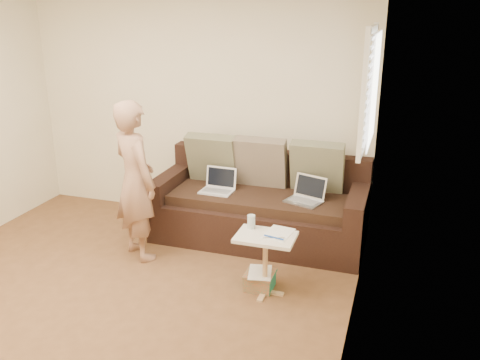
{
  "coord_description": "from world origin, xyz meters",
  "views": [
    {
      "loc": [
        2.26,
        -3.06,
        2.4
      ],
      "look_at": [
        0.8,
        1.4,
        0.78
      ],
      "focal_mm": 38.37,
      "sensor_mm": 36.0,
      "label": 1
    }
  ],
  "objects_px": {
    "laptop_silver": "(303,202)",
    "drinking_glass": "(251,222)",
    "striped_box": "(260,280)",
    "sofa": "(260,202)",
    "laptop_white": "(217,192)",
    "person": "(135,181)",
    "side_table": "(265,264)"
  },
  "relations": [
    {
      "from": "laptop_silver",
      "to": "side_table",
      "type": "relative_size",
      "value": 0.63
    },
    {
      "from": "sofa",
      "to": "laptop_white",
      "type": "distance_m",
      "value": 0.46
    },
    {
      "from": "sofa",
      "to": "striped_box",
      "type": "distance_m",
      "value": 1.08
    },
    {
      "from": "laptop_silver",
      "to": "striped_box",
      "type": "height_order",
      "value": "laptop_silver"
    },
    {
      "from": "drinking_glass",
      "to": "sofa",
      "type": "bearing_deg",
      "value": 101.44
    },
    {
      "from": "sofa",
      "to": "side_table",
      "type": "relative_size",
      "value": 4.0
    },
    {
      "from": "laptop_white",
      "to": "striped_box",
      "type": "height_order",
      "value": "laptop_white"
    },
    {
      "from": "side_table",
      "to": "drinking_glass",
      "type": "relative_size",
      "value": 4.58
    },
    {
      "from": "drinking_glass",
      "to": "side_table",
      "type": "bearing_deg",
      "value": -33.37
    },
    {
      "from": "person",
      "to": "drinking_glass",
      "type": "distance_m",
      "value": 1.25
    },
    {
      "from": "person",
      "to": "side_table",
      "type": "bearing_deg",
      "value": -158.97
    },
    {
      "from": "laptop_silver",
      "to": "striped_box",
      "type": "xyz_separation_m",
      "value": [
        -0.2,
        -0.87,
        -0.44
      ]
    },
    {
      "from": "sofa",
      "to": "drinking_glass",
      "type": "relative_size",
      "value": 18.33
    },
    {
      "from": "striped_box",
      "to": "sofa",
      "type": "bearing_deg",
      "value": 106.37
    },
    {
      "from": "sofa",
      "to": "person",
      "type": "distance_m",
      "value": 1.32
    },
    {
      "from": "person",
      "to": "sofa",
      "type": "bearing_deg",
      "value": -111.36
    },
    {
      "from": "striped_box",
      "to": "person",
      "type": "bearing_deg",
      "value": 169.45
    },
    {
      "from": "laptop_silver",
      "to": "drinking_glass",
      "type": "xyz_separation_m",
      "value": [
        -0.3,
        -0.82,
        0.09
      ]
    },
    {
      "from": "striped_box",
      "to": "laptop_white",
      "type": "bearing_deg",
      "value": 129.94
    },
    {
      "from": "drinking_glass",
      "to": "laptop_silver",
      "type": "bearing_deg",
      "value": 69.95
    },
    {
      "from": "side_table",
      "to": "striped_box",
      "type": "xyz_separation_m",
      "value": [
        -0.06,
        0.05,
        -0.19
      ]
    },
    {
      "from": "person",
      "to": "striped_box",
      "type": "height_order",
      "value": "person"
    },
    {
      "from": "laptop_white",
      "to": "person",
      "type": "xyz_separation_m",
      "value": [
        -0.6,
        -0.62,
        0.27
      ]
    },
    {
      "from": "laptop_silver",
      "to": "laptop_white",
      "type": "relative_size",
      "value": 1.03
    },
    {
      "from": "sofa",
      "to": "laptop_silver",
      "type": "relative_size",
      "value": 6.34
    },
    {
      "from": "laptop_white",
      "to": "laptop_silver",
      "type": "bearing_deg",
      "value": 1.85
    },
    {
      "from": "sofa",
      "to": "drinking_glass",
      "type": "bearing_deg",
      "value": -78.56
    },
    {
      "from": "side_table",
      "to": "person",
      "type": "bearing_deg",
      "value": 167.72
    },
    {
      "from": "person",
      "to": "laptop_silver",
      "type": "bearing_deg",
      "value": -124.49
    },
    {
      "from": "laptop_white",
      "to": "drinking_glass",
      "type": "xyz_separation_m",
      "value": [
        0.63,
        -0.82,
        0.09
      ]
    },
    {
      "from": "laptop_silver",
      "to": "drinking_glass",
      "type": "height_order",
      "value": "drinking_glass"
    },
    {
      "from": "person",
      "to": "side_table",
      "type": "xyz_separation_m",
      "value": [
        1.38,
        -0.3,
        -0.51
      ]
    }
  ]
}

